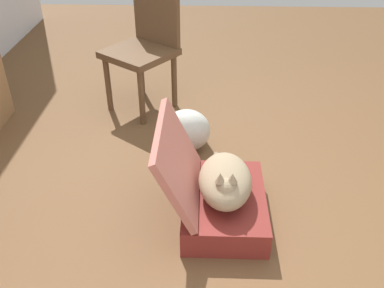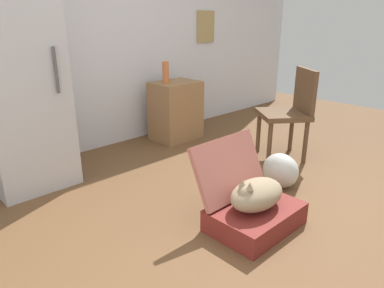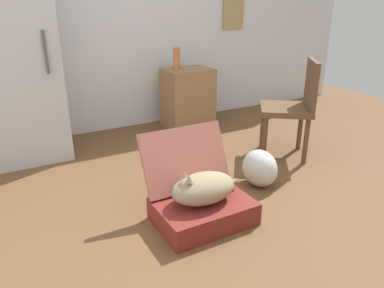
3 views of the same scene
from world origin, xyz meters
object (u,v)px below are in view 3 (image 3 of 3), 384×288
(vase_tall, at_px, (177,59))
(chair, at_px, (294,105))
(refrigerator, at_px, (18,60))
(side_table, at_px, (188,98))
(plastic_bag_white, at_px, (260,168))
(cat, at_px, (203,188))
(suitcase_base, at_px, (203,211))

(vase_tall, xyz_separation_m, chair, (0.56, -1.26, -0.30))
(refrigerator, height_order, side_table, refrigerator)
(side_table, bearing_deg, plastic_bag_white, -97.79)
(side_table, bearing_deg, cat, -115.93)
(cat, height_order, chair, chair)
(suitcase_base, relative_size, plastic_bag_white, 1.98)
(refrigerator, distance_m, chair, 2.49)
(suitcase_base, height_order, cat, cat)
(plastic_bag_white, distance_m, refrigerator, 2.28)
(side_table, bearing_deg, vase_tall, 176.88)
(refrigerator, xyz_separation_m, chair, (2.14, -1.20, -0.40))
(side_table, relative_size, chair, 0.75)
(chair, bearing_deg, plastic_bag_white, -25.37)
(vase_tall, bearing_deg, chair, -66.11)
(plastic_bag_white, bearing_deg, cat, -160.82)
(suitcase_base, bearing_deg, vase_tall, 67.85)
(refrigerator, bearing_deg, vase_tall, 2.08)
(suitcase_base, height_order, vase_tall, vase_tall)
(suitcase_base, bearing_deg, refrigerator, 115.29)
(plastic_bag_white, xyz_separation_m, refrigerator, (-1.50, 1.54, 0.76))
(cat, bearing_deg, suitcase_base, -2.71)
(suitcase_base, distance_m, vase_tall, 2.10)
(refrigerator, relative_size, vase_tall, 7.56)
(cat, distance_m, plastic_bag_white, 0.72)
(chair, bearing_deg, vase_tall, -119.23)
(suitcase_base, xyz_separation_m, side_table, (0.88, 1.82, 0.26))
(side_table, height_order, chair, chair)
(side_table, xyz_separation_m, chair, (0.42, -1.25, 0.16))
(side_table, bearing_deg, refrigerator, -178.33)
(cat, distance_m, refrigerator, 2.06)
(refrigerator, distance_m, side_table, 1.81)
(refrigerator, xyz_separation_m, vase_tall, (1.58, 0.06, -0.10))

